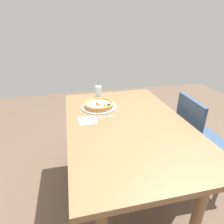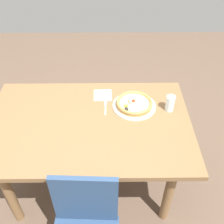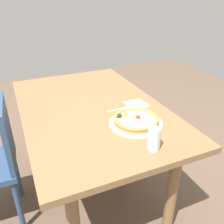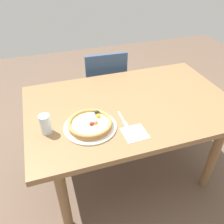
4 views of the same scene
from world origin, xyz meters
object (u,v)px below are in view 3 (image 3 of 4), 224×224
Objects in this scene: dining_table at (92,119)px; drinking_glass at (154,139)px; pizza at (136,120)px; plate at (136,123)px; napkin at (136,104)px; fork at (120,109)px.

drinking_glass reaches higher than dining_table.
drinking_glass is (0.26, -0.04, 0.03)m from pizza.
plate is at bearing 33.39° from pizza.
pizza is 0.28m from napkin.
pizza is at bearing -89.50° from fork.
fork is at bearing 175.64° from drinking_glass.
dining_table is at bearing -153.36° from pizza.
drinking_glass is (0.60, 0.13, 0.16)m from dining_table.
plate is at bearing -89.29° from fork.
plate is at bearing -29.62° from napkin.
dining_table is 11.93× the size of drinking_glass.
fork is at bearing -80.81° from napkin.
napkin is (-0.24, 0.14, -0.03)m from pizza.
plate reaches higher than fork.
napkin reaches higher than dining_table.
fork is 1.18× the size of napkin.
dining_table is 8.89× the size of fork.
dining_table is at bearing -153.33° from plate.
plate is 0.03m from pizza.
pizza is 2.24× the size of drinking_glass.
dining_table is 0.63m from drinking_glass.
napkin is (-0.02, 0.14, -0.00)m from fork.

